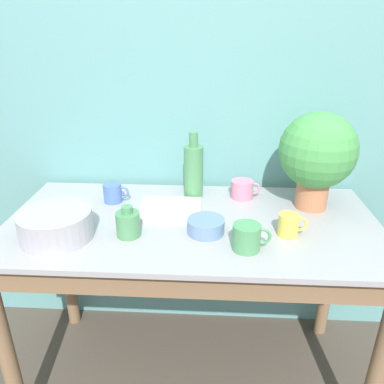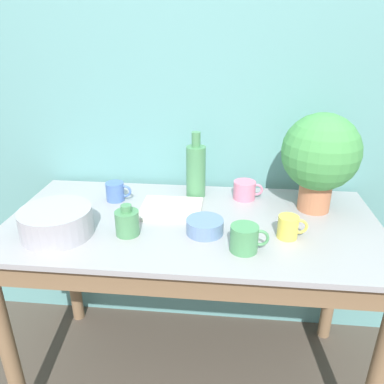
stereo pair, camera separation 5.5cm
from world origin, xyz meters
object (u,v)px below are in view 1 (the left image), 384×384
mug_blue (113,193)px  tray_board (170,209)px  bottle_short (128,223)px  mug_green (247,237)px  bowl_small_blue (206,226)px  bowl_wash_large (56,225)px  mug_yellow (289,225)px  potted_plant (317,153)px  bottle_tall (194,170)px  mug_pink (243,189)px

mug_blue → tray_board: (0.25, -0.07, -0.03)m
bottle_short → mug_green: (0.41, -0.07, -0.00)m
bowl_small_blue → tray_board: (-0.15, 0.16, -0.02)m
bowl_wash_large → mug_yellow: bearing=4.2°
potted_plant → mug_blue: size_ratio=3.61×
bottle_short → tray_board: bottle_short is taller
bowl_wash_large → bottle_short: (0.25, 0.03, -0.00)m
bowl_wash_large → mug_blue: bowl_wash_large is taller
mug_green → bowl_small_blue: bearing=143.5°
mug_yellow → bowl_small_blue: bearing=179.5°
bottle_tall → tray_board: bottle_tall is taller
potted_plant → mug_yellow: potted_plant is taller
mug_pink → bottle_short: bearing=-140.5°
potted_plant → mug_yellow: bearing=-118.9°
potted_plant → bowl_small_blue: potted_plant is taller
mug_yellow → bowl_wash_large: bearing=-175.8°
bottle_tall → mug_green: 0.47m
bowl_small_blue → tray_board: bearing=131.9°
mug_yellow → tray_board: (-0.44, 0.17, -0.03)m
bottle_short → mug_green: bearing=-9.1°
bottle_short → tray_board: 0.24m
potted_plant → mug_pink: bearing=164.3°
potted_plant → bowl_small_blue: (-0.42, -0.24, -0.20)m
mug_yellow → mug_pink: (-0.14, 0.32, -0.00)m
mug_blue → bowl_small_blue: 0.46m
bottle_tall → mug_yellow: size_ratio=2.73×
potted_plant → mug_green: bearing=-130.3°
potted_plant → tray_board: 0.62m
mug_green → mug_pink: bearing=88.3°
bottle_tall → tray_board: (-0.09, -0.16, -0.11)m
mug_green → bottle_tall: bearing=115.2°
potted_plant → bottle_tall: potted_plant is taller
potted_plant → bowl_wash_large: 1.01m
mug_pink → tray_board: (-0.30, -0.15, -0.03)m
potted_plant → mug_blue: bearing=179.8°
mug_pink → potted_plant: bearing=-15.7°
bowl_wash_large → mug_blue: bearing=67.5°
potted_plant → bowl_wash_large: size_ratio=1.56×
bottle_short → mug_pink: (0.42, 0.35, -0.01)m
bowl_wash_large → tray_board: (0.37, 0.23, -0.04)m
bowl_wash_large → bowl_small_blue: bowl_wash_large is taller
mug_blue → tray_board: size_ratio=0.45×
bottle_tall → mug_yellow: bearing=-42.5°
bowl_wash_large → bottle_short: 0.25m
bowl_wash_large → potted_plant: bearing=17.5°
bowl_wash_large → mug_blue: (0.12, 0.30, -0.01)m
mug_blue → potted_plant: bearing=-0.2°
bowl_wash_large → bottle_tall: size_ratio=0.88×
bottle_short → tray_board: bearing=57.9°
bottle_short → mug_pink: bottle_short is taller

